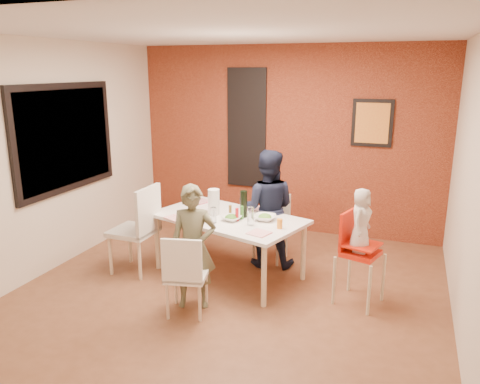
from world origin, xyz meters
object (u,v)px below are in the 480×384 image
(dining_table, at_px, (228,222))
(toddler, at_px, (361,220))
(chair_near, at_px, (185,272))
(wine_bottle, at_px, (244,204))
(high_chair, at_px, (357,249))
(chair_left, at_px, (140,225))
(child_near, at_px, (193,247))
(paper_towel_roll, at_px, (214,202))
(chair_far, at_px, (273,222))
(child_far, at_px, (267,208))

(dining_table, distance_m, toddler, 1.53)
(chair_near, distance_m, wine_bottle, 1.19)
(high_chair, bearing_deg, chair_left, 110.03)
(toddler, distance_m, wine_bottle, 1.35)
(dining_table, distance_m, child_near, 0.83)
(chair_left, relative_size, paper_towel_roll, 3.49)
(chair_far, bearing_deg, child_far, -86.40)
(dining_table, xyz_separation_m, paper_towel_roll, (-0.19, 0.02, 0.21))
(dining_table, xyz_separation_m, chair_left, (-0.99, -0.31, -0.06))
(child_far, bearing_deg, paper_towel_roll, 28.92)
(chair_far, distance_m, child_near, 1.55)
(chair_near, relative_size, child_far, 0.58)
(toddler, xyz_separation_m, wine_bottle, (-1.33, 0.23, -0.03))
(chair_near, bearing_deg, chair_left, -50.85)
(high_chair, distance_m, toddler, 0.32)
(high_chair, relative_size, paper_towel_roll, 3.20)
(chair_left, relative_size, child_near, 0.83)
(chair_far, xyz_separation_m, chair_left, (-1.33, -0.98, 0.12))
(dining_table, bearing_deg, child_near, -93.38)
(high_chair, xyz_separation_m, child_far, (-1.14, 0.60, 0.14))
(toddler, bearing_deg, dining_table, 95.04)
(dining_table, bearing_deg, wine_bottle, 15.73)
(wine_bottle, bearing_deg, paper_towel_roll, -174.92)
(dining_table, height_order, chair_near, chair_near)
(child_near, bearing_deg, chair_far, 56.33)
(high_chair, xyz_separation_m, toddler, (0.02, -0.01, 0.32))
(high_chair, bearing_deg, dining_table, 100.26)
(chair_far, distance_m, child_far, 0.34)
(chair_left, height_order, toddler, toddler)
(chair_near, xyz_separation_m, paper_towel_roll, (-0.15, 1.07, 0.40))
(chair_left, bearing_deg, chair_near, 53.12)
(chair_far, relative_size, child_near, 0.66)
(chair_near, height_order, child_far, child_far)
(wine_bottle, bearing_deg, chair_far, 74.58)
(wine_bottle, relative_size, paper_towel_roll, 1.02)
(chair_left, relative_size, child_far, 0.73)
(dining_table, height_order, child_near, child_near)
(child_far, height_order, wine_bottle, child_far)
(high_chair, relative_size, toddler, 1.48)
(dining_table, bearing_deg, chair_far, 62.91)
(high_chair, height_order, paper_towel_roll, paper_towel_roll)
(chair_left, bearing_deg, wine_bottle, 108.06)
(wine_bottle, bearing_deg, dining_table, -164.27)
(chair_far, xyz_separation_m, child_far, (-0.01, -0.23, 0.25))
(child_far, height_order, toddler, child_far)
(child_far, xyz_separation_m, toddler, (1.17, -0.62, 0.18))
(toddler, bearing_deg, chair_left, 104.87)
(high_chair, bearing_deg, chair_far, 70.44)
(chair_left, bearing_deg, high_chair, 94.22)
(high_chair, bearing_deg, child_near, 130.02)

